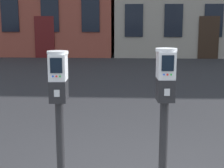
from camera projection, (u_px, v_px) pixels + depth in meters
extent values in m
cylinder|color=black|center=(60.00, 144.00, 3.57)|extent=(0.09, 0.09, 0.95)
cube|color=black|center=(59.00, 91.00, 3.46)|extent=(0.18, 0.25, 0.22)
cube|color=#A5A8AD|center=(57.00, 93.00, 3.34)|extent=(0.06, 0.01, 0.07)
cube|color=#B7BABF|center=(58.00, 67.00, 3.41)|extent=(0.18, 0.24, 0.27)
cube|color=black|center=(56.00, 66.00, 3.29)|extent=(0.12, 0.01, 0.15)
cylinder|color=blue|center=(53.00, 76.00, 3.31)|extent=(0.02, 0.01, 0.02)
cylinder|color=red|center=(56.00, 76.00, 3.31)|extent=(0.02, 0.01, 0.02)
cylinder|color=green|center=(60.00, 76.00, 3.31)|extent=(0.02, 0.01, 0.02)
cylinder|color=#B7BABF|center=(58.00, 52.00, 3.38)|extent=(0.23, 0.23, 0.03)
cylinder|color=black|center=(163.00, 146.00, 3.51)|extent=(0.09, 0.09, 0.97)
cube|color=black|center=(165.00, 90.00, 3.40)|extent=(0.18, 0.25, 0.23)
cube|color=#A5A8AD|center=(167.00, 92.00, 3.27)|extent=(0.06, 0.01, 0.07)
cube|color=#B7BABF|center=(166.00, 65.00, 3.35)|extent=(0.18, 0.24, 0.28)
cube|color=black|center=(168.00, 63.00, 3.23)|extent=(0.12, 0.01, 0.15)
cylinder|color=blue|center=(164.00, 75.00, 3.25)|extent=(0.02, 0.01, 0.02)
cylinder|color=red|center=(168.00, 75.00, 3.25)|extent=(0.02, 0.01, 0.02)
cylinder|color=green|center=(171.00, 75.00, 3.25)|extent=(0.02, 0.01, 0.02)
cylinder|color=#B7BABF|center=(166.00, 50.00, 3.32)|extent=(0.23, 0.23, 0.03)
cube|color=black|center=(10.00, 16.00, 16.91)|extent=(0.90, 0.06, 1.60)
cube|color=black|center=(50.00, 16.00, 16.80)|extent=(0.90, 0.06, 1.60)
cube|color=black|center=(90.00, 16.00, 16.69)|extent=(0.90, 0.06, 1.60)
cube|color=#591414|center=(45.00, 37.00, 17.02)|extent=(1.00, 0.07, 2.10)
cube|color=black|center=(134.00, 21.00, 16.62)|extent=(0.90, 0.06, 1.60)
cube|color=black|center=(174.00, 21.00, 16.52)|extent=(0.90, 0.06, 1.60)
cube|color=black|center=(214.00, 21.00, 16.42)|extent=(0.90, 0.06, 1.60)
cube|color=black|center=(209.00, 38.00, 16.58)|extent=(1.00, 0.07, 2.10)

